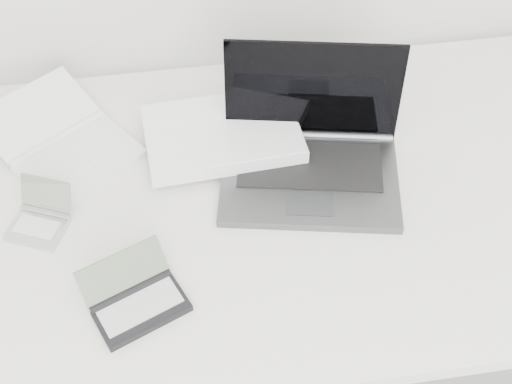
{
  "coord_description": "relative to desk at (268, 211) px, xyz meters",
  "views": [
    {
      "loc": [
        -0.16,
        0.68,
        1.76
      ],
      "look_at": [
        -0.03,
        1.51,
        0.79
      ],
      "focal_mm": 50.0,
      "sensor_mm": 36.0,
      "label": 1
    }
  ],
  "objects": [
    {
      "name": "netbook_open_white",
      "position": [
        -0.38,
        0.17,
        0.06
      ],
      "size": [
        0.34,
        0.36,
        0.06
      ],
      "rotation": [
        0.0,
        0.0,
        0.61
      ],
      "color": "white",
      "rests_on": "desk"
    },
    {
      "name": "palmtop_charcoal",
      "position": [
        -0.26,
        -0.21,
        0.06
      ],
      "size": [
        0.19,
        0.17,
        0.07
      ],
      "rotation": [
        0.0,
        0.0,
        0.4
      ],
      "color": "black",
      "rests_on": "desk"
    },
    {
      "name": "desk",
      "position": [
        0.0,
        0.0,
        0.0
      ],
      "size": [
        1.6,
        0.8,
        0.73
      ],
      "color": "white",
      "rests_on": "ground"
    },
    {
      "name": "laptop_large",
      "position": [
        0.01,
        0.1,
        0.08
      ],
      "size": [
        0.5,
        0.38,
        0.23
      ],
      "rotation": [
        0.0,
        0.0,
        -0.2
      ],
      "color": "#515355",
      "rests_on": "desk"
    },
    {
      "name": "pda_silver",
      "position": [
        -0.42,
        -0.01,
        0.06
      ],
      "size": [
        0.13,
        0.13,
        0.08
      ],
      "rotation": [
        0.0,
        0.0,
        -0.42
      ],
      "color": "silver",
      "rests_on": "desk"
    }
  ]
}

